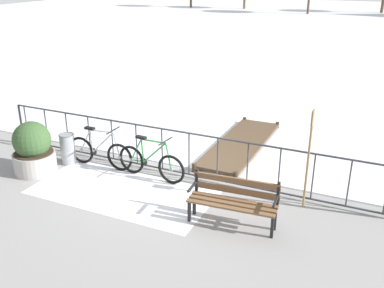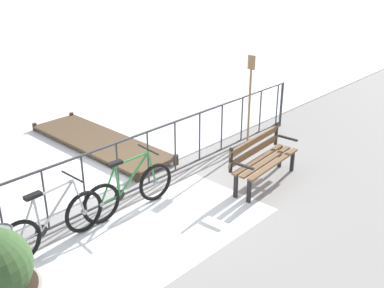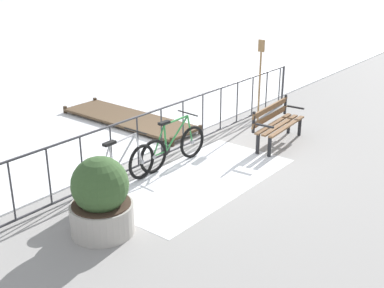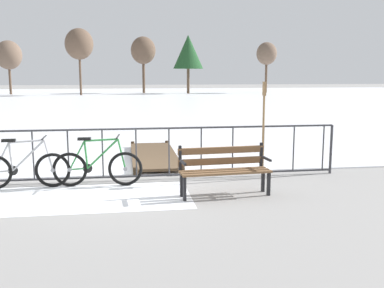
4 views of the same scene
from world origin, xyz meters
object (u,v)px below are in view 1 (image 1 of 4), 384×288
(bicycle_near_railing, at_px, (100,152))
(planter_with_shrub, at_px, (33,149))
(park_bench, at_px, (234,198))
(oar_upright, at_px, (309,154))
(bicycle_second, at_px, (151,163))
(trash_bin, at_px, (68,149))

(bicycle_near_railing, bearing_deg, planter_with_shrub, -144.61)
(park_bench, xyz_separation_m, oar_upright, (1.06, 1.09, 0.63))
(bicycle_second, xyz_separation_m, oar_upright, (3.32, 0.14, 0.77))
(planter_with_shrub, bearing_deg, oar_upright, 9.23)
(bicycle_second, bearing_deg, planter_with_shrub, -162.21)
(trash_bin, bearing_deg, bicycle_second, 3.40)
(trash_bin, bearing_deg, bicycle_near_railing, 10.83)
(planter_with_shrub, bearing_deg, bicycle_second, 17.79)
(park_bench, bearing_deg, planter_with_shrub, 178.35)
(bicycle_second, distance_m, park_bench, 2.46)
(planter_with_shrub, bearing_deg, bicycle_near_railing, 35.39)
(trash_bin, xyz_separation_m, oar_upright, (5.49, 0.26, 0.76))
(oar_upright, bearing_deg, bicycle_second, -177.66)
(bicycle_near_railing, bearing_deg, trash_bin, -169.17)
(bicycle_near_railing, relative_size, trash_bin, 2.34)
(planter_with_shrub, bearing_deg, park_bench, -1.65)
(oar_upright, bearing_deg, park_bench, -134.16)
(bicycle_second, distance_m, trash_bin, 2.17)
(bicycle_near_railing, bearing_deg, park_bench, -15.17)
(park_bench, bearing_deg, oar_upright, 45.84)
(oar_upright, bearing_deg, trash_bin, -177.24)
(bicycle_second, xyz_separation_m, park_bench, (2.26, -0.96, 0.14))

